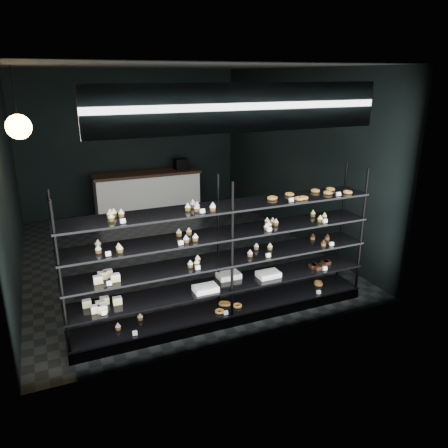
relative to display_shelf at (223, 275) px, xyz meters
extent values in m
cube|color=black|center=(0.03, 2.45, -0.62)|extent=(5.00, 6.00, 0.01)
cube|color=black|center=(0.03, 2.45, 2.57)|extent=(5.00, 6.00, 0.01)
cube|color=black|center=(0.03, 5.45, 0.97)|extent=(5.00, 0.01, 3.20)
cube|color=black|center=(0.03, -0.55, 0.97)|extent=(5.00, 0.01, 3.20)
cube|color=black|center=(-2.47, 2.45, 0.97)|extent=(0.01, 6.00, 3.20)
cube|color=black|center=(2.53, 2.45, 0.97)|extent=(0.01, 6.00, 3.20)
cube|color=black|center=(0.03, 0.00, -0.57)|extent=(4.00, 0.50, 0.12)
cylinder|color=black|center=(-1.94, -0.22, 0.36)|extent=(0.04, 0.04, 1.85)
cylinder|color=black|center=(-1.94, 0.22, 0.36)|extent=(0.04, 0.04, 1.85)
cylinder|color=black|center=(0.03, -0.22, 0.36)|extent=(0.04, 0.04, 1.85)
cylinder|color=black|center=(0.03, 0.22, 0.36)|extent=(0.04, 0.04, 1.85)
cylinder|color=black|center=(2.00, -0.22, 0.36)|extent=(0.04, 0.04, 1.85)
cylinder|color=black|center=(2.00, 0.22, 0.36)|extent=(0.04, 0.04, 1.85)
cube|color=black|center=(0.03, 0.00, -0.48)|extent=(4.00, 0.50, 0.03)
cube|color=black|center=(0.03, 0.00, -0.13)|extent=(4.00, 0.50, 0.02)
cube|color=black|center=(0.03, 0.00, 0.22)|extent=(4.00, 0.50, 0.02)
cube|color=black|center=(0.03, 0.00, 0.57)|extent=(4.00, 0.50, 0.02)
cube|color=black|center=(0.03, 0.00, 0.92)|extent=(4.00, 0.50, 0.02)
cube|color=white|center=(-1.28, -0.18, 0.96)|extent=(0.06, 0.04, 0.06)
cube|color=white|center=(-0.31, -0.18, 0.96)|extent=(0.06, 0.04, 0.06)
cube|color=white|center=(0.85, -0.18, 0.96)|extent=(0.05, 0.04, 0.06)
cube|color=white|center=(1.61, -0.18, 0.96)|extent=(0.06, 0.04, 0.06)
cube|color=white|center=(-1.44, -0.18, 0.61)|extent=(0.06, 0.04, 0.06)
cube|color=white|center=(-0.58, -0.18, 0.61)|extent=(0.05, 0.04, 0.06)
cube|color=white|center=(0.60, -0.18, 0.61)|extent=(0.05, 0.04, 0.06)
cube|color=white|center=(1.43, -0.18, 0.61)|extent=(0.06, 0.04, 0.06)
cube|color=white|center=(-1.49, -0.18, 0.26)|extent=(0.06, 0.04, 0.06)
cube|color=white|center=(-0.42, -0.18, 0.26)|extent=(0.06, 0.04, 0.06)
cube|color=white|center=(0.53, -0.18, 0.26)|extent=(0.06, 0.04, 0.06)
cube|color=white|center=(1.57, -0.18, 0.26)|extent=(0.06, 0.04, 0.06)
cube|color=white|center=(-1.55, -0.18, -0.09)|extent=(0.06, 0.04, 0.06)
cube|color=white|center=(1.49, -0.18, -0.09)|extent=(0.06, 0.04, 0.06)
cube|color=white|center=(-1.21, -0.18, -0.44)|extent=(0.06, 0.04, 0.06)
cube|color=white|center=(0.00, -0.18, -0.44)|extent=(0.05, 0.04, 0.06)
cube|color=white|center=(1.35, -0.18, -0.44)|extent=(0.06, 0.04, 0.06)
cube|color=#0C1F40|center=(0.03, -0.47, 2.12)|extent=(3.20, 0.04, 0.45)
cube|color=white|center=(0.03, -0.49, 2.12)|extent=(3.30, 0.02, 0.50)
cylinder|color=black|center=(-2.17, 1.50, 2.26)|extent=(0.01, 0.01, 0.57)
sphere|color=#FFBA59|center=(-2.17, 1.50, 1.82)|extent=(0.31, 0.31, 0.31)
cube|color=silver|center=(0.23, 4.95, -0.17)|extent=(2.34, 0.60, 0.92)
cube|color=black|center=(0.23, 4.95, 0.32)|extent=(2.43, 0.65, 0.06)
cube|color=black|center=(1.05, 4.95, 0.48)|extent=(0.30, 0.30, 0.25)
camera|label=1|loc=(-2.00, -4.68, 2.45)|focal=35.00mm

